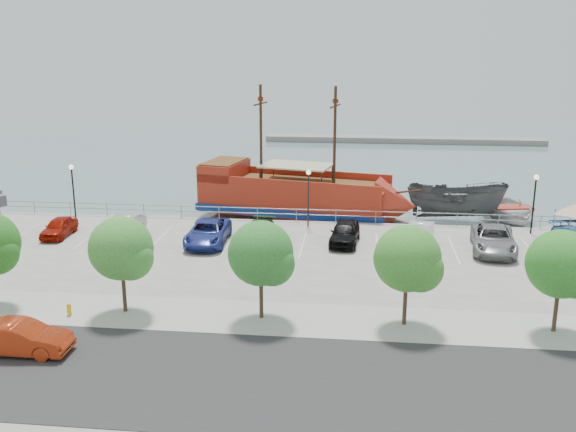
# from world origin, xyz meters

# --- Properties ---
(ground) EXTENTS (160.00, 160.00, 0.00)m
(ground) POSITION_xyz_m (0.00, 0.00, -1.00)
(ground) COLOR slate
(street) EXTENTS (100.00, 8.00, 0.04)m
(street) POSITION_xyz_m (0.00, -16.00, 0.01)
(street) COLOR #292929
(street) RESTS_ON land_slab
(sidewalk) EXTENTS (100.00, 4.00, 0.05)m
(sidewalk) POSITION_xyz_m (0.00, -10.00, 0.01)
(sidewalk) COLOR #A4A295
(sidewalk) RESTS_ON land_slab
(seawall_railing) EXTENTS (50.00, 0.06, 1.00)m
(seawall_railing) POSITION_xyz_m (0.00, 7.80, 0.53)
(seawall_railing) COLOR gray
(seawall_railing) RESTS_ON land_slab
(far_shore) EXTENTS (40.00, 3.00, 0.80)m
(far_shore) POSITION_xyz_m (10.00, 55.00, -0.60)
(far_shore) COLOR gray
(far_shore) RESTS_ON ground
(pirate_ship) EXTENTS (18.43, 8.51, 11.42)m
(pirate_ship) POSITION_xyz_m (-0.34, 11.88, 0.91)
(pirate_ship) COLOR #A32614
(pirate_ship) RESTS_ON ground
(patrol_boat) EXTENTS (8.13, 3.51, 3.08)m
(patrol_boat) POSITION_xyz_m (11.59, 12.50, 0.54)
(patrol_boat) COLOR #444648
(patrol_boat) RESTS_ON ground
(speedboat) EXTENTS (6.64, 8.35, 1.55)m
(speedboat) POSITION_xyz_m (15.80, 13.42, -0.22)
(speedboat) COLOR silver
(speedboat) RESTS_ON ground
(dock_west) EXTENTS (8.03, 3.20, 0.45)m
(dock_west) POSITION_xyz_m (-14.57, 9.20, -0.78)
(dock_west) COLOR gray
(dock_west) RESTS_ON ground
(dock_mid) EXTENTS (7.82, 4.98, 0.43)m
(dock_mid) POSITION_xyz_m (9.21, 9.20, -0.78)
(dock_mid) COLOR slate
(dock_mid) RESTS_ON ground
(dock_east) EXTENTS (6.52, 4.25, 0.36)m
(dock_east) POSITION_xyz_m (16.93, 9.20, -0.82)
(dock_east) COLOR gray
(dock_east) RESTS_ON ground
(street_sedan) EXTENTS (4.45, 1.58, 1.46)m
(street_sedan) POSITION_xyz_m (-10.97, -14.83, 0.73)
(street_sedan) COLOR #B22F10
(street_sedan) RESTS_ON street
(fire_hydrant) EXTENTS (0.23, 0.23, 0.67)m
(fire_hydrant) POSITION_xyz_m (-10.61, -10.80, 0.37)
(fire_hydrant) COLOR gold
(fire_hydrant) RESTS_ON sidewalk
(lamp_post_left) EXTENTS (0.36, 0.36, 4.28)m
(lamp_post_left) POSITION_xyz_m (-18.00, 6.50, 2.94)
(lamp_post_left) COLOR black
(lamp_post_left) RESTS_ON land_slab
(lamp_post_mid) EXTENTS (0.36, 0.36, 4.28)m
(lamp_post_mid) POSITION_xyz_m (0.00, 6.50, 2.94)
(lamp_post_mid) COLOR black
(lamp_post_mid) RESTS_ON land_slab
(lamp_post_right) EXTENTS (0.36, 0.36, 4.28)m
(lamp_post_right) POSITION_xyz_m (16.00, 6.50, 2.94)
(lamp_post_right) COLOR black
(lamp_post_right) RESTS_ON land_slab
(tree_c) EXTENTS (3.30, 3.20, 5.00)m
(tree_c) POSITION_xyz_m (-7.85, -10.07, 3.30)
(tree_c) COLOR #473321
(tree_c) RESTS_ON sidewalk
(tree_d) EXTENTS (3.30, 3.20, 5.00)m
(tree_d) POSITION_xyz_m (-0.85, -10.07, 3.30)
(tree_d) COLOR #473321
(tree_d) RESTS_ON sidewalk
(tree_e) EXTENTS (3.30, 3.20, 5.00)m
(tree_e) POSITION_xyz_m (6.15, -10.07, 3.30)
(tree_e) COLOR #473321
(tree_e) RESTS_ON sidewalk
(tree_f) EXTENTS (3.30, 3.20, 5.00)m
(tree_f) POSITION_xyz_m (13.15, -10.07, 3.30)
(tree_f) COLOR #473321
(tree_f) RESTS_ON sidewalk
(parked_car_a) EXTENTS (1.68, 3.93, 1.32)m
(parked_car_a) POSITION_xyz_m (-17.25, 2.15, 0.66)
(parked_car_a) COLOR #941103
(parked_car_a) RESTS_ON land_slab
(parked_car_b) EXTENTS (1.69, 4.64, 1.52)m
(parked_car_b) POSITION_xyz_m (-12.46, 2.19, 0.76)
(parked_car_b) COLOR #A3A3A4
(parked_car_b) RESTS_ON land_slab
(parked_car_c) EXTENTS (2.76, 5.65, 1.55)m
(parked_car_c) POSITION_xyz_m (-6.44, 1.67, 0.77)
(parked_car_c) COLOR navy
(parked_car_c) RESTS_ON land_slab
(parked_car_d) EXTENTS (2.25, 4.70, 1.32)m
(parked_car_d) POSITION_xyz_m (-3.15, 2.45, 0.66)
(parked_car_d) COLOR #1E4F2F
(parked_car_d) RESTS_ON land_slab
(parked_car_e) EXTENTS (2.21, 4.67, 1.54)m
(parked_car_e) POSITION_xyz_m (2.80, 2.66, 0.77)
(parked_car_e) COLOR black
(parked_car_e) RESTS_ON land_slab
(parked_car_f) EXTENTS (2.20, 4.94, 1.58)m
(parked_car_f) POSITION_xyz_m (7.86, 2.39, 0.79)
(parked_car_f) COLOR silver
(parked_car_f) RESTS_ON land_slab
(parked_car_g) EXTENTS (3.34, 6.11, 1.62)m
(parked_car_g) POSITION_xyz_m (12.50, 2.08, 0.81)
(parked_car_g) COLOR gray
(parked_car_g) RESTS_ON land_slab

